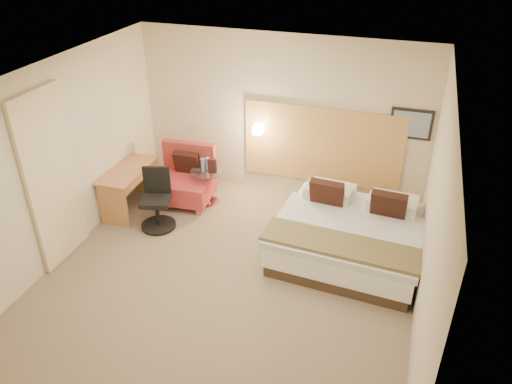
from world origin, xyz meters
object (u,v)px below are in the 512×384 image
(bed, at_px, (350,234))
(desk, at_px, (130,178))
(desk_chair, at_px, (157,204))
(side_table, at_px, (208,185))
(lounge_chair, at_px, (186,180))

(bed, bearing_deg, desk, 178.19)
(desk, xyz_separation_m, desk_chair, (0.64, -0.32, -0.18))
(bed, bearing_deg, side_table, 165.08)
(desk, bearing_deg, lounge_chair, 35.97)
(side_table, height_order, desk, desk)
(bed, height_order, side_table, bed)
(desk, bearing_deg, desk_chair, -26.89)
(desk, relative_size, desk_chair, 1.24)
(desk_chair, bearing_deg, bed, 4.16)
(side_table, bearing_deg, desk, -154.01)
(desk_chair, bearing_deg, desk, 153.11)
(bed, relative_size, desk, 1.82)
(desk, height_order, desk_chair, desk_chair)
(bed, distance_m, desk, 3.57)
(bed, distance_m, lounge_chair, 2.91)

